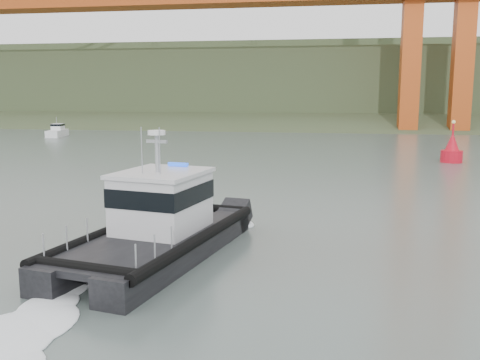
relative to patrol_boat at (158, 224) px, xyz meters
The scene contains 5 objects.
ground 3.87m from the patrol_boat, 72.35° to the right, with size 400.00×400.00×0.00m, color #505F59.
headlands 122.17m from the patrol_boat, 89.48° to the left, with size 500.00×105.36×27.12m.
patrol_boat is the anchor object (origin of this frame).
motorboat 63.66m from the patrol_boat, 121.81° to the left, with size 2.75×5.67×2.99m.
nav_buoy 37.39m from the patrol_boat, 61.13° to the left, with size 2.01×2.01×4.19m.
Camera 1 is at (5.63, -16.57, 6.56)m, focal length 40.00 mm.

